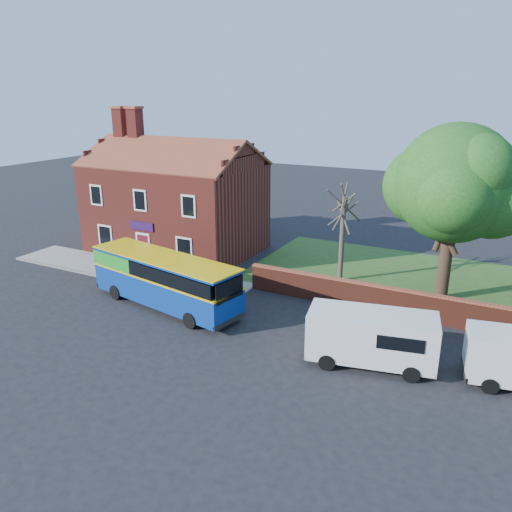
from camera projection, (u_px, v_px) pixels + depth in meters
The scene contains 10 objects.
ground at pixel (157, 326), 26.06m from camera, with size 120.00×120.00×0.00m, color black.
pavement at pixel (128, 271), 33.96m from camera, with size 18.00×3.50×0.12m, color gray.
kerb at pixel (110, 279), 32.48m from camera, with size 18.00×0.15×0.14m, color slate.
grass_strip at pixel (453, 286), 31.31m from camera, with size 26.00×12.00×0.04m, color #426B28.
shop_building at pixel (176, 206), 37.77m from camera, with size 12.30×8.13×10.50m.
boundary_wall at pixel (440, 310), 26.01m from camera, with size 22.00×0.38×1.60m.
bus at pixel (161, 277), 28.14m from camera, with size 9.98×4.18×2.96m.
van_near at pixel (372, 336), 22.00m from camera, with size 5.89×3.29×2.44m.
large_tree at pixel (456, 187), 27.52m from camera, with size 8.32×6.59×10.15m.
bare_tree at pixel (342, 234), 31.36m from camera, with size 2.27×2.70×6.05m.
Camera 1 is at (15.48, -18.57, 11.60)m, focal length 35.00 mm.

